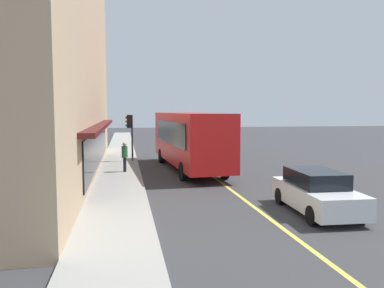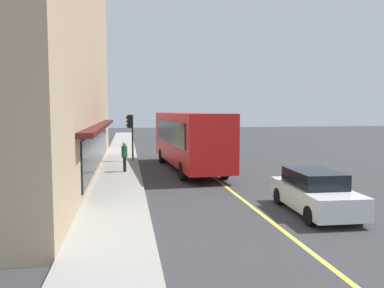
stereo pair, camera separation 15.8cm
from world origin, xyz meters
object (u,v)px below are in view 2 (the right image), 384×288
Objects in this scene: car_black at (214,144)px; pedestrian_by_curb at (124,154)px; bus at (189,138)px; car_white at (315,192)px; traffic_light at (130,127)px.

car_black is 12.71m from pedestrian_by_curb.
pedestrian_by_curb is (-10.19, 7.59, 0.43)m from car_black.
pedestrian_by_curb is (-1.02, 3.89, -0.81)m from bus.
car_black is at bearing -21.94° from bus.
car_black is at bearing -2.42° from car_white.
car_black is at bearing -36.67° from pedestrian_by_curb.
traffic_light is at bearing 24.01° from car_white.
traffic_light reaches higher than car_black.
traffic_light is 15.77m from car_white.
traffic_light is at bearing 43.93° from bus.
traffic_light is 1.87× the size of pedestrian_by_curb.
pedestrian_by_curb is at bearing 143.33° from car_black.
pedestrian_by_curb is at bearing 104.69° from bus.
car_white is at bearing -164.99° from bus.
bus is at bearing -136.07° from traffic_light.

